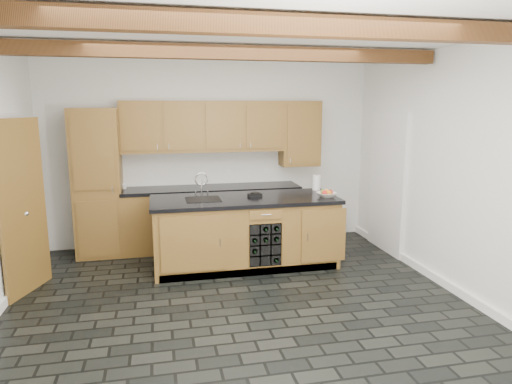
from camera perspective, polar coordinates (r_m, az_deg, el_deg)
ground at (r=5.07m, az=-1.97°, el=-14.15°), size 5.00×5.00×0.00m
room_shell at (r=5.14m, az=-4.08°, el=3.95°), size 5.01×5.00×5.00m
back_cabinetry at (r=6.87m, az=-8.46°, el=0.99°), size 3.65×0.62×2.20m
island at (r=6.14m, az=-1.33°, el=-4.99°), size 2.48×0.96×0.93m
faucet at (r=6.00m, az=-6.67°, el=-0.54°), size 0.45×0.40×0.34m
kitchen_scale at (r=6.12m, az=-0.15°, el=-0.32°), size 0.19×0.13×0.06m
fruit_bowl at (r=6.15m, az=8.82°, el=-0.34°), size 0.29×0.29×0.06m
fruit_cluster at (r=6.15m, az=8.83°, el=-0.03°), size 0.16×0.17×0.07m
paper_towel at (r=6.63m, az=7.56°, el=1.17°), size 0.11×0.11×0.21m
mug at (r=6.94m, az=-16.14°, el=0.70°), size 0.12×0.12×0.08m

